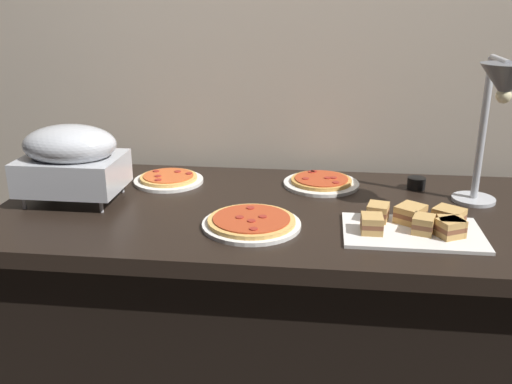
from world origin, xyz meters
The scene contains 9 objects.
back_wall centered at (0.00, 0.50, 1.20)m, with size 4.40×0.04×2.40m, color #B7A893.
buffet_table centered at (0.00, 0.00, 0.39)m, with size 1.90×0.84×0.76m.
chafing_dish centered at (-0.72, -0.01, 0.90)m, with size 0.32×0.24×0.25m.
heat_lamp centered at (0.59, 0.00, 1.13)m, with size 0.15×0.31×0.48m.
pizza_plate_front centered at (-0.47, 0.21, 0.77)m, with size 0.25×0.25×0.03m.
pizza_plate_center centered at (-0.11, -0.17, 0.77)m, with size 0.29×0.29×0.03m.
pizza_plate_raised_stand centered at (0.09, 0.24, 0.77)m, with size 0.27×0.27×0.03m.
sandwich_platter centered at (0.36, -0.15, 0.78)m, with size 0.39×0.25×0.06m.
sauce_cup_near centered at (0.42, 0.24, 0.78)m, with size 0.06×0.06×0.04m.
Camera 1 is at (0.08, -1.71, 1.41)m, focal length 40.01 mm.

